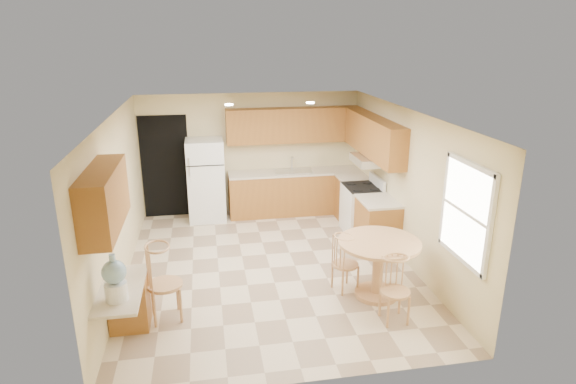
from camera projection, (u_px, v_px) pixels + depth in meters
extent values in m
plane|color=beige|center=(270.00, 268.00, 7.81)|extent=(5.50, 5.50, 0.00)
cube|color=white|center=(268.00, 114.00, 7.04)|extent=(4.50, 5.50, 0.02)
cube|color=beige|center=(251.00, 154.00, 10.00)|extent=(4.50, 0.02, 2.50)
cube|color=beige|center=(306.00, 280.00, 4.85)|extent=(4.50, 0.02, 2.50)
cube|color=beige|center=(117.00, 203.00, 7.05)|extent=(0.02, 5.50, 2.50)
cube|color=beige|center=(406.00, 187.00, 7.80)|extent=(0.02, 5.50, 2.50)
cube|color=black|center=(165.00, 167.00, 9.76)|extent=(0.90, 0.02, 2.10)
cube|color=#A16529|center=(295.00, 193.00, 10.12)|extent=(2.75, 0.60, 0.87)
cube|color=beige|center=(295.00, 172.00, 9.97)|extent=(2.75, 0.63, 0.04)
cube|color=#A16529|center=(352.00, 199.00, 9.74)|extent=(0.60, 0.59, 0.87)
cube|color=beige|center=(353.00, 178.00, 9.59)|extent=(0.63, 0.59, 0.04)
cube|color=#A16529|center=(377.00, 226.00, 8.37)|extent=(0.60, 0.80, 0.87)
cube|color=beige|center=(379.00, 201.00, 8.23)|extent=(0.63, 0.80, 0.04)
cube|color=#A16529|center=(294.00, 125.00, 9.80)|extent=(2.75, 0.33, 0.70)
cube|color=#A16529|center=(373.00, 136.00, 8.71)|extent=(0.33, 2.42, 0.70)
cube|color=#A16529|center=(104.00, 199.00, 5.40)|extent=(0.33, 1.40, 0.70)
cube|color=silver|center=(294.00, 171.00, 9.96)|extent=(0.78, 0.44, 0.01)
cube|color=silver|center=(368.00, 160.00, 8.81)|extent=(0.50, 0.76, 0.14)
cube|color=#A16529|center=(129.00, 302.00, 6.14)|extent=(0.48, 0.42, 0.72)
cube|color=beige|center=(121.00, 289.00, 5.66)|extent=(0.50, 1.20, 0.04)
cube|color=white|center=(466.00, 212.00, 5.98)|extent=(0.05, 1.00, 1.20)
cube|color=white|center=(472.00, 164.00, 5.79)|extent=(0.05, 1.10, 0.06)
cube|color=white|center=(460.00, 257.00, 6.18)|extent=(0.05, 1.10, 0.06)
cube|color=white|center=(490.00, 228.00, 5.49)|extent=(0.05, 0.06, 1.28)
cube|color=white|center=(445.00, 199.00, 6.48)|extent=(0.05, 0.06, 1.28)
cylinder|color=white|center=(229.00, 105.00, 8.08)|extent=(0.14, 0.14, 0.02)
cylinder|color=white|center=(310.00, 103.00, 8.31)|extent=(0.14, 0.14, 0.02)
cube|color=white|center=(206.00, 180.00, 9.65)|extent=(0.73, 0.68, 1.65)
cube|color=black|center=(205.00, 166.00, 9.20)|extent=(0.72, 0.01, 0.02)
cube|color=silver|center=(189.00, 172.00, 9.17)|extent=(0.03, 0.03, 0.18)
cube|color=silver|center=(189.00, 162.00, 9.11)|extent=(0.03, 0.03, 0.14)
cube|color=white|center=(362.00, 210.00, 9.10)|extent=(0.65, 0.76, 0.90)
cube|color=black|center=(363.00, 187.00, 8.95)|extent=(0.64, 0.75, 0.02)
cube|color=white|center=(377.00, 181.00, 8.97)|extent=(0.06, 0.76, 0.18)
cylinder|color=tan|center=(376.00, 293.00, 6.98)|extent=(0.62, 0.62, 0.07)
cylinder|color=tan|center=(378.00, 269.00, 6.86)|extent=(0.16, 0.16, 0.77)
cylinder|color=tan|center=(379.00, 243.00, 6.73)|extent=(1.16, 1.16, 0.04)
cylinder|color=tan|center=(345.00, 265.00, 7.03)|extent=(0.38, 0.38, 0.04)
cylinder|color=tan|center=(334.00, 273.00, 7.20)|extent=(0.03, 0.03, 0.41)
cylinder|color=tan|center=(351.00, 272.00, 7.24)|extent=(0.03, 0.03, 0.41)
cylinder|color=tan|center=(339.00, 282.00, 6.94)|extent=(0.03, 0.03, 0.41)
cylinder|color=tan|center=(356.00, 281.00, 6.99)|extent=(0.03, 0.03, 0.41)
cylinder|color=tan|center=(395.00, 292.00, 6.25)|extent=(0.39, 0.39, 0.04)
cylinder|color=tan|center=(380.00, 302.00, 6.42)|extent=(0.03, 0.03, 0.42)
cylinder|color=tan|center=(400.00, 300.00, 6.47)|extent=(0.03, 0.03, 0.42)
cylinder|color=tan|center=(388.00, 313.00, 6.16)|extent=(0.03, 0.03, 0.42)
cylinder|color=tan|center=(409.00, 311.00, 6.21)|extent=(0.03, 0.03, 0.42)
cylinder|color=tan|center=(165.00, 285.00, 6.28)|extent=(0.46, 0.46, 0.04)
cylinder|color=tan|center=(155.00, 296.00, 6.49)|extent=(0.04, 0.04, 0.50)
cylinder|color=tan|center=(180.00, 294.00, 6.54)|extent=(0.04, 0.04, 0.50)
cylinder|color=tan|center=(152.00, 309.00, 6.18)|extent=(0.04, 0.04, 0.50)
cylinder|color=tan|center=(179.00, 307.00, 6.23)|extent=(0.04, 0.04, 0.50)
cylinder|color=white|center=(116.00, 291.00, 5.37)|extent=(0.25, 0.25, 0.21)
sphere|color=#7FA8C4|center=(114.00, 272.00, 5.30)|extent=(0.27, 0.27, 0.27)
cylinder|color=#7FA8C4|center=(112.00, 258.00, 5.24)|extent=(0.07, 0.07, 0.08)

